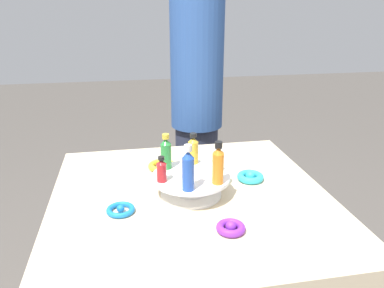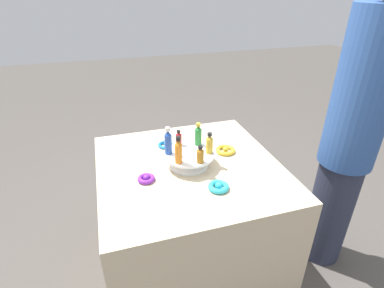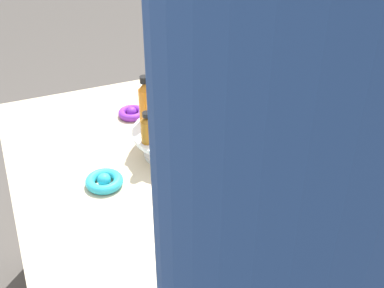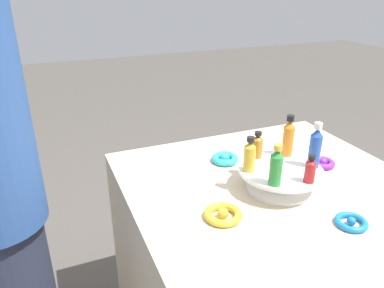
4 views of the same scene
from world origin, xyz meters
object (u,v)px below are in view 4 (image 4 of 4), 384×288
object	(u,v)px
bottle_gold	(250,155)
ribbon_bow_blue	(351,222)
bottle_blue	(315,147)
display_stand	(280,177)
ribbon_bow_teal	(225,158)
bottle_green	(276,166)
bottle_amber	(257,146)
bottle_orange	(288,137)
bottle_red	(310,170)
ribbon_bow_gold	(223,214)
ribbon_bow_purple	(323,163)

from	to	relation	value
bottle_gold	ribbon_bow_blue	size ratio (longest dim) A/B	1.27
ribbon_bow_blue	bottle_blue	bearing A→B (deg)	-97.51
display_stand	ribbon_bow_teal	distance (m)	0.25
bottle_green	bottle_blue	xyz separation A→B (m)	(-0.18, -0.05, 0.01)
bottle_green	ribbon_bow_teal	distance (m)	0.34
bottle_amber	bottle_orange	bearing A→B (deg)	165.10
bottle_red	bottle_blue	bearing A→B (deg)	-134.90
bottle_orange	bottle_gold	xyz separation A→B (m)	(0.18, 0.05, -0.01)
display_stand	bottle_gold	world-z (taller)	bottle_gold
bottle_gold	ribbon_bow_gold	bearing A→B (deg)	36.16
bottle_red	ribbon_bow_gold	xyz separation A→B (m)	(0.27, -0.03, -0.10)
ribbon_bow_blue	ribbon_bow_teal	xyz separation A→B (m)	(0.15, -0.48, 0.00)
bottle_amber	ribbon_bow_purple	size ratio (longest dim) A/B	1.06
display_stand	bottle_orange	world-z (taller)	bottle_orange
bottle_gold	ribbon_bow_teal	size ratio (longest dim) A/B	1.15
bottle_blue	bottle_orange	world-z (taller)	bottle_blue
ribbon_bow_blue	bottle_red	bearing A→B (deg)	-71.46
bottle_gold	ribbon_bow_gold	xyz separation A→B (m)	(0.14, 0.10, -0.12)
bottle_red	bottle_amber	distance (m)	0.21
bottle_blue	display_stand	bearing A→B (deg)	-14.90
bottle_green	bottle_red	world-z (taller)	bottle_green
bottle_amber	bottle_gold	bearing A→B (deg)	45.10
display_stand	bottle_red	xyz separation A→B (m)	(-0.03, 0.10, 0.07)
bottle_green	ribbon_bow_teal	bearing A→B (deg)	-90.11
bottle_red	bottle_blue	size ratio (longest dim) A/B	0.58
bottle_amber	ribbon_bow_teal	world-z (taller)	bottle_amber
bottle_blue	ribbon_bow_teal	world-z (taller)	bottle_blue
ribbon_bow_blue	bottle_gold	bearing A→B (deg)	-56.66
display_stand	bottle_gold	size ratio (longest dim) A/B	2.33
bottle_green	ribbon_bow_blue	size ratio (longest dim) A/B	1.40
display_stand	ribbon_bow_gold	size ratio (longest dim) A/B	2.41
display_stand	bottle_blue	xyz separation A→B (m)	(-0.10, 0.03, 0.10)
bottle_green	bottle_amber	distance (m)	0.18
ribbon_bow_purple	bottle_gold	bearing A→B (deg)	7.78
bottle_orange	bottle_gold	distance (m)	0.18
bottle_amber	ribbon_bow_blue	xyz separation A→B (m)	(-0.10, 0.34, -0.11)
bottle_red	bottle_gold	xyz separation A→B (m)	(0.13, -0.13, 0.01)
bottle_blue	ribbon_bow_gold	size ratio (longest dim) A/B	1.35
display_stand	bottle_orange	size ratio (longest dim) A/B	1.87
display_stand	bottle_amber	size ratio (longest dim) A/B	2.93
bottle_blue	bottle_gold	world-z (taller)	bottle_blue
bottle_blue	ribbon_bow_purple	xyz separation A→B (m)	(-0.14, -0.10, -0.13)
bottle_red	bottle_gold	bearing A→B (deg)	-44.90
display_stand	ribbon_bow_purple	xyz separation A→B (m)	(-0.24, -0.07, -0.03)
bottle_blue	ribbon_bow_teal	size ratio (longest dim) A/B	1.50
ribbon_bow_blue	bottle_amber	bearing A→B (deg)	-73.49
bottle_red	ribbon_bow_gold	distance (m)	0.29
bottle_red	ribbon_bow_teal	bearing A→B (deg)	-73.49
bottle_amber	display_stand	bearing A→B (deg)	105.10
bottle_green	ribbon_bow_blue	world-z (taller)	bottle_green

